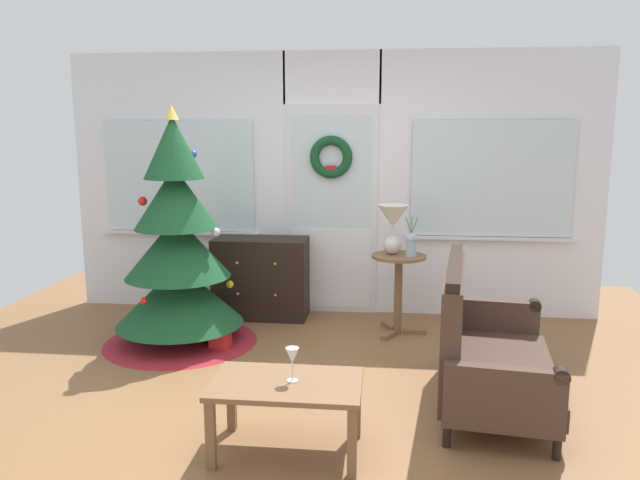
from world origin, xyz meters
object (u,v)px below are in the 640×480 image
coffee_table (287,392)px  christmas_tree (178,260)px  settee_sofa (481,348)px  side_table (399,278)px  gift_box (221,340)px  dresser_cabinet (261,278)px  table_lamp (393,222)px  wine_glass (292,357)px  flower_vase (411,244)px

coffee_table → christmas_tree: bearing=125.3°
settee_sofa → side_table: (-0.53, 1.34, 0.13)m
settee_sofa → coffee_table: size_ratio=1.83×
christmas_tree → gift_box: christmas_tree is taller
dresser_cabinet → gift_box: size_ratio=5.53×
table_lamp → settee_sofa: bearing=-67.0°
side_table → wine_glass: (-0.63, -2.13, 0.06)m
coffee_table → wine_glass: size_ratio=4.32×
flower_vase → dresser_cabinet: bearing=163.3°
table_lamp → side_table: bearing=-33.7°
christmas_tree → table_lamp: bearing=14.9°
side_table → wine_glass: 2.23m
side_table → gift_box: 1.64m
side_table → dresser_cabinet: bearing=164.5°
dresser_cabinet → settee_sofa: bearing=-42.8°
wine_glass → gift_box: wine_glass is taller
gift_box → coffee_table: bearing=-62.3°
dresser_cabinet → side_table: bearing=-15.5°
settee_sofa → wine_glass: (-1.15, -0.79, 0.19)m
dresser_cabinet → wine_glass: dresser_cabinet is taller
gift_box → side_table: bearing=21.8°
dresser_cabinet → gift_box: dresser_cabinet is taller
side_table → coffee_table: bearing=-107.0°
coffee_table → side_table: bearing=73.0°
table_lamp → gift_box: size_ratio=2.70×
dresser_cabinet → flower_vase: size_ratio=2.57×
christmas_tree → settee_sofa: size_ratio=1.30×
gift_box → wine_glass: bearing=-61.3°
side_table → coffee_table: (-0.66, -2.14, -0.15)m
settee_sofa → gift_box: (-2.00, 0.76, -0.29)m
settee_sofa → table_lamp: table_lamp is taller
table_lamp → flower_vase: size_ratio=1.26×
dresser_cabinet → table_lamp: bearing=-14.5°
settee_sofa → side_table: 1.45m
christmas_tree → settee_sofa: christmas_tree is taller
flower_vase → coffee_table: flower_vase is taller
table_lamp → coffee_table: (-0.60, -2.18, -0.64)m
flower_vase → gift_box: flower_vase is taller
flower_vase → gift_box: bearing=-161.4°
dresser_cabinet → side_table: (1.32, -0.37, 0.12)m
flower_vase → wine_glass: flower_vase is taller
table_lamp → gift_box: bearing=-156.0°
settee_sofa → coffee_table: 1.43m
christmas_tree → flower_vase: 2.00m
flower_vase → coffee_table: (-0.76, -2.08, -0.48)m
christmas_tree → coffee_table: size_ratio=2.38×
flower_vase → table_lamp: bearing=148.0°
wine_glass → flower_vase: bearing=70.7°
coffee_table → wine_glass: 0.21m
settee_sofa → flower_vase: size_ratio=4.41×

